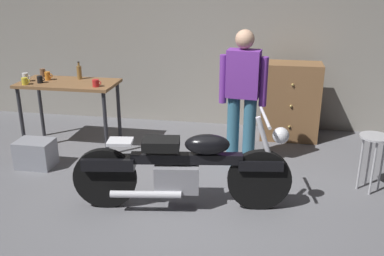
# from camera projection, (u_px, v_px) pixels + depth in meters

# --- Properties ---
(ground_plane) EXTENTS (12.00, 12.00, 0.00)m
(ground_plane) POSITION_uv_depth(u_px,v_px,m) (180.00, 212.00, 4.31)
(ground_plane) COLOR slate
(back_wall) EXTENTS (8.00, 0.12, 3.10)m
(back_wall) POSITION_uv_depth(u_px,v_px,m) (216.00, 24.00, 6.38)
(back_wall) COLOR gray
(back_wall) RESTS_ON ground_plane
(workbench) EXTENTS (1.30, 0.64, 0.90)m
(workbench) POSITION_uv_depth(u_px,v_px,m) (69.00, 90.00, 5.74)
(workbench) COLOR brown
(workbench) RESTS_ON ground_plane
(motorcycle) EXTENTS (2.18, 0.69, 1.00)m
(motorcycle) POSITION_uv_depth(u_px,v_px,m) (183.00, 168.00, 4.25)
(motorcycle) COLOR black
(motorcycle) RESTS_ON ground_plane
(person_standing) EXTENTS (0.57, 0.26, 1.67)m
(person_standing) POSITION_uv_depth(u_px,v_px,m) (243.00, 93.00, 5.07)
(person_standing) COLOR #346984
(person_standing) RESTS_ON ground_plane
(shop_stool) EXTENTS (0.32, 0.32, 0.64)m
(shop_stool) POSITION_uv_depth(u_px,v_px,m) (373.00, 148.00, 4.59)
(shop_stool) COLOR #B2B2B7
(shop_stool) RESTS_ON ground_plane
(wooden_dresser) EXTENTS (0.80, 0.47, 1.10)m
(wooden_dresser) POSITION_uv_depth(u_px,v_px,m) (290.00, 101.00, 6.07)
(wooden_dresser) COLOR brown
(wooden_dresser) RESTS_ON ground_plane
(storage_bin) EXTENTS (0.44, 0.32, 0.34)m
(storage_bin) POSITION_uv_depth(u_px,v_px,m) (36.00, 154.00, 5.28)
(storage_bin) COLOR gray
(storage_bin) RESTS_ON ground_plane
(mug_red_diner) EXTENTS (0.12, 0.08, 0.09)m
(mug_red_diner) POSITION_uv_depth(u_px,v_px,m) (96.00, 83.00, 5.44)
(mug_red_diner) COLOR red
(mug_red_diner) RESTS_ON workbench
(mug_black_matte) EXTENTS (0.10, 0.07, 0.09)m
(mug_black_matte) POSITION_uv_depth(u_px,v_px,m) (40.00, 79.00, 5.63)
(mug_black_matte) COLOR black
(mug_black_matte) RESTS_ON workbench
(mug_white_ceramic) EXTENTS (0.11, 0.08, 0.11)m
(mug_white_ceramic) POSITION_uv_depth(u_px,v_px,m) (26.00, 77.00, 5.70)
(mug_white_ceramic) COLOR white
(mug_white_ceramic) RESTS_ON workbench
(mug_brown_stoneware) EXTENTS (0.11, 0.07, 0.11)m
(mug_brown_stoneware) POSITION_uv_depth(u_px,v_px,m) (43.00, 73.00, 5.97)
(mug_brown_stoneware) COLOR brown
(mug_brown_stoneware) RESTS_ON workbench
(mug_orange_travel) EXTENTS (0.11, 0.07, 0.11)m
(mug_orange_travel) POSITION_uv_depth(u_px,v_px,m) (48.00, 76.00, 5.78)
(mug_orange_travel) COLOR orange
(mug_orange_travel) RESTS_ON workbench
(mug_yellow_tall) EXTENTS (0.11, 0.08, 0.09)m
(mug_yellow_tall) POSITION_uv_depth(u_px,v_px,m) (25.00, 81.00, 5.55)
(mug_yellow_tall) COLOR yellow
(mug_yellow_tall) RESTS_ON workbench
(bottle) EXTENTS (0.06, 0.06, 0.24)m
(bottle) POSITION_uv_depth(u_px,v_px,m) (79.00, 72.00, 5.82)
(bottle) COLOR olive
(bottle) RESTS_ON workbench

